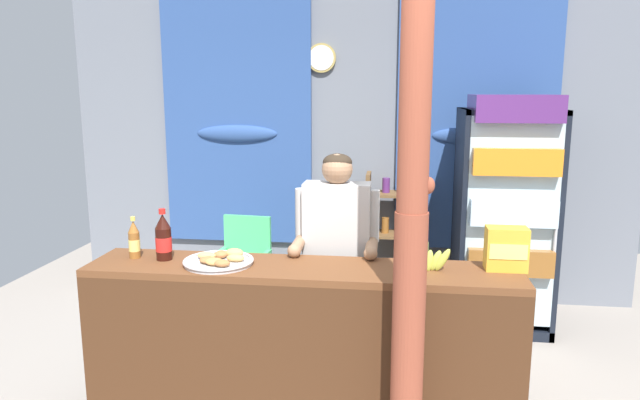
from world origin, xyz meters
name	(u,v)px	position (x,y,z in m)	size (l,w,h in m)	color
ground_plane	(328,374)	(0.00, 1.05, 0.00)	(6.85, 6.85, 0.00)	gray
back_wall_curtained	(349,146)	(0.01, 2.68, 1.42)	(5.14, 0.22, 2.77)	slate
stall_counter	(299,339)	(-0.08, 0.36, 0.57)	(2.41, 0.46, 0.96)	brown
timber_post	(412,224)	(0.50, 0.07, 1.31)	(0.18, 0.16, 2.73)	brown
drink_fridge	(506,203)	(1.31, 2.06, 1.04)	(0.75, 0.75, 1.89)	black
bottle_shelf_rack	(392,238)	(0.42, 2.41, 0.63)	(0.48, 0.28, 1.21)	brown
plastic_lawn_chair	(243,261)	(-0.84, 2.01, 0.49)	(0.48, 0.48, 0.86)	#4CC675
shopkeeper	(337,244)	(0.07, 0.89, 0.98)	(0.53, 0.42, 1.54)	#28282D
soda_bottle_cola	(163,238)	(-0.89, 0.48, 1.09)	(0.09, 0.09, 0.30)	black
soda_bottle_iced_tea	(134,240)	(-1.07, 0.49, 1.06)	(0.07, 0.07, 0.25)	brown
snack_box_choco_powder	(506,249)	(1.03, 0.54, 1.08)	(0.22, 0.14, 0.24)	gold
pastry_tray	(219,260)	(-0.55, 0.43, 0.98)	(0.40, 0.40, 0.07)	#BCBCC1
banana_bunch	(426,260)	(0.60, 0.47, 1.02)	(0.28, 0.06, 0.16)	#B7C647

